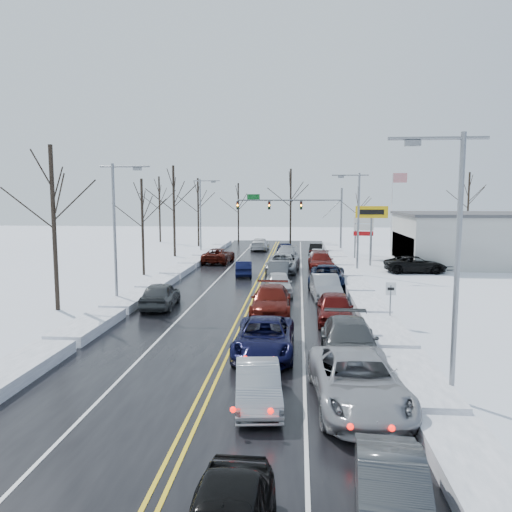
# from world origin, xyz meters

# --- Properties ---
(ground) EXTENTS (160.00, 160.00, 0.00)m
(ground) POSITION_xyz_m (0.00, 0.00, 0.00)
(ground) COLOR silver
(ground) RESTS_ON ground
(road_surface) EXTENTS (14.00, 84.00, 0.01)m
(road_surface) POSITION_xyz_m (0.00, 2.00, 0.01)
(road_surface) COLOR black
(road_surface) RESTS_ON ground
(snow_bank_left) EXTENTS (1.87, 72.00, 0.53)m
(snow_bank_left) POSITION_xyz_m (-7.60, 2.00, 0.00)
(snow_bank_left) COLOR white
(snow_bank_left) RESTS_ON ground
(snow_bank_right) EXTENTS (1.87, 72.00, 0.53)m
(snow_bank_right) POSITION_xyz_m (7.60, 2.00, 0.00)
(snow_bank_right) COLOR white
(snow_bank_right) RESTS_ON ground
(traffic_signal_mast) EXTENTS (13.28, 0.39, 8.00)m
(traffic_signal_mast) POSITION_xyz_m (3.45, 27.99, 5.48)
(traffic_signal_mast) COLOR slate
(traffic_signal_mast) RESTS_ON ground
(tires_plus_sign) EXTENTS (3.20, 0.34, 6.00)m
(tires_plus_sign) POSITION_xyz_m (10.50, 15.99, 4.99)
(tires_plus_sign) COLOR slate
(tires_plus_sign) RESTS_ON ground
(used_vehicles_sign) EXTENTS (2.20, 0.22, 4.65)m
(used_vehicles_sign) POSITION_xyz_m (10.50, 22.00, 3.32)
(used_vehicles_sign) COLOR slate
(used_vehicles_sign) RESTS_ON ground
(speed_limit_sign) EXTENTS (0.55, 0.09, 2.35)m
(speed_limit_sign) POSITION_xyz_m (8.20, -8.00, 1.63)
(speed_limit_sign) COLOR slate
(speed_limit_sign) RESTS_ON ground
(flagpole) EXTENTS (1.87, 1.20, 10.00)m
(flagpole) POSITION_xyz_m (15.17, 30.00, 5.93)
(flagpole) COLOR silver
(flagpole) RESTS_ON ground
(dealership_building) EXTENTS (20.40, 12.40, 5.30)m
(dealership_building) POSITION_xyz_m (23.98, 18.00, 2.66)
(dealership_building) COLOR beige
(dealership_building) RESTS_ON ground
(streetlight_se) EXTENTS (3.20, 0.25, 9.00)m
(streetlight_se) POSITION_xyz_m (8.30, -18.00, 5.31)
(streetlight_se) COLOR slate
(streetlight_se) RESTS_ON ground
(streetlight_ne) EXTENTS (3.20, 0.25, 9.00)m
(streetlight_ne) POSITION_xyz_m (8.30, 10.00, 5.31)
(streetlight_ne) COLOR slate
(streetlight_ne) RESTS_ON ground
(streetlight_sw) EXTENTS (3.20, 0.25, 9.00)m
(streetlight_sw) POSITION_xyz_m (-8.30, -4.00, 5.31)
(streetlight_sw) COLOR slate
(streetlight_sw) RESTS_ON ground
(streetlight_nw) EXTENTS (3.20, 0.25, 9.00)m
(streetlight_nw) POSITION_xyz_m (-8.30, 24.00, 5.31)
(streetlight_nw) COLOR slate
(streetlight_nw) RESTS_ON ground
(tree_left_b) EXTENTS (4.00, 4.00, 10.00)m
(tree_left_b) POSITION_xyz_m (-11.50, -6.00, 6.99)
(tree_left_b) COLOR #2D231C
(tree_left_b) RESTS_ON ground
(tree_left_c) EXTENTS (3.40, 3.40, 8.50)m
(tree_left_c) POSITION_xyz_m (-10.50, 8.00, 5.94)
(tree_left_c) COLOR #2D231C
(tree_left_c) RESTS_ON ground
(tree_left_d) EXTENTS (4.20, 4.20, 10.50)m
(tree_left_d) POSITION_xyz_m (-11.20, 22.00, 7.33)
(tree_left_d) COLOR #2D231C
(tree_left_d) RESTS_ON ground
(tree_left_e) EXTENTS (3.80, 3.80, 9.50)m
(tree_left_e) POSITION_xyz_m (-10.80, 34.00, 6.64)
(tree_left_e) COLOR #2D231C
(tree_left_e) RESTS_ON ground
(tree_far_a) EXTENTS (4.00, 4.00, 10.00)m
(tree_far_a) POSITION_xyz_m (-18.00, 40.00, 6.99)
(tree_far_a) COLOR #2D231C
(tree_far_a) RESTS_ON ground
(tree_far_b) EXTENTS (3.60, 3.60, 9.00)m
(tree_far_b) POSITION_xyz_m (-6.00, 41.00, 6.29)
(tree_far_b) COLOR #2D231C
(tree_far_b) RESTS_ON ground
(tree_far_c) EXTENTS (4.40, 4.40, 11.00)m
(tree_far_c) POSITION_xyz_m (2.00, 39.00, 7.68)
(tree_far_c) COLOR #2D231C
(tree_far_c) RESTS_ON ground
(tree_far_d) EXTENTS (3.40, 3.40, 8.50)m
(tree_far_d) POSITION_xyz_m (12.00, 40.50, 5.94)
(tree_far_d) COLOR #2D231C
(tree_far_d) RESTS_ON ground
(tree_far_e) EXTENTS (4.20, 4.20, 10.50)m
(tree_far_e) POSITION_xyz_m (28.00, 41.00, 7.33)
(tree_far_e) COLOR #2D231C
(tree_far_e) RESTS_ON ground
(queued_car_1) EXTENTS (1.93, 4.31, 1.38)m
(queued_car_1) POSITION_xyz_m (1.92, -18.99, 0.00)
(queued_car_1) COLOR #999CA0
(queued_car_1) RESTS_ON ground
(queued_car_2) EXTENTS (2.59, 5.59, 1.55)m
(queued_car_2) POSITION_xyz_m (1.77, -13.64, 0.00)
(queued_car_2) COLOR black
(queued_car_2) RESTS_ON ground
(queued_car_3) EXTENTS (2.38, 5.71, 1.65)m
(queued_car_3) POSITION_xyz_m (1.64, -6.03, 0.00)
(queued_car_3) COLOR #53110B
(queued_car_3) RESTS_ON ground
(queued_car_4) EXTENTS (2.26, 4.73, 1.56)m
(queued_car_4) POSITION_xyz_m (1.85, 0.15, 0.00)
(queued_car_4) COLOR silver
(queued_car_4) RESTS_ON ground
(queued_car_5) EXTENTS (1.69, 4.77, 1.57)m
(queued_car_5) POSITION_xyz_m (1.59, 6.18, 0.00)
(queued_car_5) COLOR #44474A
(queued_car_5) RESTS_ON ground
(queued_car_6) EXTENTS (3.24, 6.22, 1.67)m
(queued_car_6) POSITION_xyz_m (1.79, 10.96, 0.00)
(queued_car_6) COLOR #9B9EA3
(queued_car_6) RESTS_ON ground
(queued_car_7) EXTENTS (2.63, 5.59, 1.58)m
(queued_car_7) POSITION_xyz_m (1.90, 17.98, 0.00)
(queued_car_7) COLOR #ABAEB4
(queued_car_7) RESTS_ON ground
(queued_car_8) EXTENTS (2.47, 4.88, 1.59)m
(queued_car_8) POSITION_xyz_m (1.73, 23.23, 0.00)
(queued_car_8) COLOR black
(queued_car_8) RESTS_ON ground
(queued_car_10) EXTENTS (3.27, 6.37, 1.72)m
(queued_car_10) POSITION_xyz_m (5.22, -18.84, 0.00)
(queued_car_10) COLOR #95979C
(queued_car_10) RESTS_ON ground
(queued_car_11) EXTENTS (2.49, 5.82, 1.67)m
(queued_car_11) POSITION_xyz_m (5.41, -14.08, 0.00)
(queued_car_11) COLOR #3D4042
(queued_car_11) RESTS_ON ground
(queued_car_12) EXTENTS (2.07, 4.88, 1.64)m
(queued_car_12) POSITION_xyz_m (5.26, -7.69, 0.00)
(queued_car_12) COLOR #4C0B0A
(queued_car_12) RESTS_ON ground
(queued_car_13) EXTENTS (2.09, 5.07, 1.63)m
(queued_car_13) POSITION_xyz_m (5.09, -1.28, 0.00)
(queued_car_13) COLOR gray
(queued_car_13) RESTS_ON ground
(queued_car_14) EXTENTS (3.14, 6.02, 1.62)m
(queued_car_14) POSITION_xyz_m (5.44, 3.61, 0.00)
(queued_car_14) COLOR black
(queued_car_14) RESTS_ON ground
(queued_car_15) EXTENTS (2.41, 5.66, 1.63)m
(queued_car_15) POSITION_xyz_m (5.35, 12.49, 0.00)
(queued_car_15) COLOR #530E0B
(queued_car_15) RESTS_ON ground
(queued_car_16) EXTENTS (1.94, 4.38, 1.46)m
(queued_car_16) POSITION_xyz_m (5.22, 18.23, 0.00)
(queued_car_16) COLOR silver
(queued_car_16) RESTS_ON ground
(queued_car_17) EXTENTS (1.86, 4.45, 1.43)m
(queued_car_17) POSITION_xyz_m (5.30, 23.76, 0.00)
(queued_car_17) COLOR black
(queued_car_17) RESTS_ON ground
(oncoming_car_0) EXTENTS (1.83, 4.15, 1.33)m
(oncoming_car_0) POSITION_xyz_m (-1.56, 8.22, 0.00)
(oncoming_car_0) COLOR black
(oncoming_car_0) RESTS_ON ground
(oncoming_car_1) EXTENTS (3.09, 5.80, 1.55)m
(oncoming_car_1) POSITION_xyz_m (-5.16, 16.71, 0.00)
(oncoming_car_1) COLOR #441009
(oncoming_car_1) RESTS_ON ground
(oncoming_car_2) EXTENTS (2.34, 5.48, 1.57)m
(oncoming_car_2) POSITION_xyz_m (-1.79, 29.54, 0.00)
(oncoming_car_2) COLOR silver
(oncoming_car_2) RESTS_ON ground
(oncoming_car_3) EXTENTS (2.18, 4.88, 1.63)m
(oncoming_car_3) POSITION_xyz_m (-5.38, -4.82, 0.00)
(oncoming_car_3) COLOR #383B3C
(oncoming_car_3) RESTS_ON ground
(parked_car_0) EXTENTS (5.68, 2.89, 1.54)m
(parked_car_0) POSITION_xyz_m (13.91, 11.40, 0.00)
(parked_car_0) COLOR black
(parked_car_0) RESTS_ON ground
(parked_car_1) EXTENTS (2.76, 5.71, 1.60)m
(parked_car_1) POSITION_xyz_m (17.13, 14.72, 0.00)
(parked_car_1) COLOR #45484A
(parked_car_1) RESTS_ON ground
(parked_car_2) EXTENTS (2.02, 4.11, 1.35)m
(parked_car_2) POSITION_xyz_m (15.13, 21.66, 0.00)
(parked_car_2) COLOR black
(parked_car_2) RESTS_ON ground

